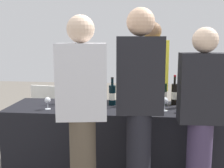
{
  "coord_description": "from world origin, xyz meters",
  "views": [
    {
      "loc": [
        0.31,
        -2.88,
        1.46
      ],
      "look_at": [
        0.0,
        0.0,
        0.97
      ],
      "focal_mm": 44.51,
      "sensor_mm": 36.0,
      "label": 1
    }
  ],
  "objects_px": {
    "wine_bottle_1": "(80,93)",
    "server_pouring": "(151,83)",
    "wine_bottle_3": "(112,95)",
    "menu_board": "(47,113)",
    "wine_bottle_7": "(186,96)",
    "wine_bottle_6": "(174,94)",
    "guest_0": "(82,109)",
    "wine_glass_1": "(165,101)",
    "wine_glass_0": "(48,101)",
    "guest_2": "(201,114)",
    "wine_bottle_2": "(88,93)",
    "wine_glass_2": "(185,102)",
    "wine_bottle_0": "(68,93)",
    "guest_1": "(139,102)",
    "wine_bottle_4": "(131,96)",
    "wine_bottle_5": "(163,94)"
  },
  "relations": [
    {
      "from": "wine_bottle_1",
      "to": "server_pouring",
      "type": "distance_m",
      "value": 0.93
    },
    {
      "from": "wine_bottle_3",
      "to": "menu_board",
      "type": "distance_m",
      "value": 1.33
    },
    {
      "from": "wine_bottle_7",
      "to": "menu_board",
      "type": "height_order",
      "value": "wine_bottle_7"
    },
    {
      "from": "wine_bottle_7",
      "to": "wine_bottle_6",
      "type": "bearing_deg",
      "value": 146.54
    },
    {
      "from": "wine_bottle_7",
      "to": "wine_bottle_1",
      "type": "bearing_deg",
      "value": 177.9
    },
    {
      "from": "server_pouring",
      "to": "guest_0",
      "type": "distance_m",
      "value": 1.44
    },
    {
      "from": "wine_bottle_7",
      "to": "wine_glass_1",
      "type": "distance_m",
      "value": 0.32
    },
    {
      "from": "wine_glass_0",
      "to": "guest_2",
      "type": "distance_m",
      "value": 1.52
    },
    {
      "from": "wine_bottle_6",
      "to": "wine_glass_1",
      "type": "relative_size",
      "value": 2.37
    },
    {
      "from": "wine_bottle_2",
      "to": "wine_glass_2",
      "type": "bearing_deg",
      "value": -13.0
    },
    {
      "from": "wine_bottle_0",
      "to": "server_pouring",
      "type": "xyz_separation_m",
      "value": [
        0.95,
        0.44,
        0.06
      ]
    },
    {
      "from": "guest_2",
      "to": "wine_bottle_3",
      "type": "bearing_deg",
      "value": 139.22
    },
    {
      "from": "menu_board",
      "to": "guest_2",
      "type": "bearing_deg",
      "value": -28.41
    },
    {
      "from": "guest_1",
      "to": "wine_bottle_1",
      "type": "bearing_deg",
      "value": 127.72
    },
    {
      "from": "wine_glass_0",
      "to": "menu_board",
      "type": "xyz_separation_m",
      "value": [
        -0.37,
        0.98,
        -0.42
      ]
    },
    {
      "from": "wine_glass_1",
      "to": "wine_bottle_7",
      "type": "bearing_deg",
      "value": 39.81
    },
    {
      "from": "wine_glass_2",
      "to": "guest_2",
      "type": "xyz_separation_m",
      "value": [
        0.06,
        -0.45,
        0.01
      ]
    },
    {
      "from": "server_pouring",
      "to": "menu_board",
      "type": "relative_size",
      "value": 2.07
    },
    {
      "from": "wine_glass_0",
      "to": "wine_glass_2",
      "type": "bearing_deg",
      "value": 1.55
    },
    {
      "from": "wine_bottle_2",
      "to": "wine_bottle_1",
      "type": "bearing_deg",
      "value": 164.84
    },
    {
      "from": "wine_bottle_0",
      "to": "wine_bottle_4",
      "type": "distance_m",
      "value": 0.71
    },
    {
      "from": "wine_bottle_7",
      "to": "guest_1",
      "type": "xyz_separation_m",
      "value": [
        -0.5,
        -0.71,
        0.08
      ]
    },
    {
      "from": "wine_bottle_1",
      "to": "wine_glass_2",
      "type": "distance_m",
      "value": 1.16
    },
    {
      "from": "wine_bottle_1",
      "to": "server_pouring",
      "type": "relative_size",
      "value": 0.2
    },
    {
      "from": "guest_1",
      "to": "wine_bottle_4",
      "type": "bearing_deg",
      "value": 93.67
    },
    {
      "from": "wine_bottle_5",
      "to": "wine_glass_2",
      "type": "xyz_separation_m",
      "value": [
        0.2,
        -0.27,
        -0.03
      ]
    },
    {
      "from": "wine_bottle_1",
      "to": "guest_1",
      "type": "distance_m",
      "value": 1.02
    },
    {
      "from": "wine_bottle_7",
      "to": "wine_glass_0",
      "type": "height_order",
      "value": "wine_bottle_7"
    },
    {
      "from": "wine_bottle_4",
      "to": "guest_1",
      "type": "xyz_separation_m",
      "value": [
        0.1,
        -0.72,
        0.1
      ]
    },
    {
      "from": "wine_bottle_3",
      "to": "wine_bottle_7",
      "type": "height_order",
      "value": "wine_bottle_7"
    },
    {
      "from": "wine_bottle_2",
      "to": "wine_bottle_7",
      "type": "bearing_deg",
      "value": -0.92
    },
    {
      "from": "wine_bottle_0",
      "to": "guest_2",
      "type": "height_order",
      "value": "guest_2"
    },
    {
      "from": "wine_bottle_6",
      "to": "wine_glass_0",
      "type": "distance_m",
      "value": 1.37
    },
    {
      "from": "wine_bottle_0",
      "to": "server_pouring",
      "type": "bearing_deg",
      "value": 24.72
    },
    {
      "from": "wine_bottle_0",
      "to": "wine_glass_2",
      "type": "relative_size",
      "value": 2.31
    },
    {
      "from": "wine_bottle_1",
      "to": "guest_1",
      "type": "xyz_separation_m",
      "value": [
        0.68,
        -0.76,
        0.09
      ]
    },
    {
      "from": "wine_bottle_5",
      "to": "wine_glass_1",
      "type": "distance_m",
      "value": 0.25
    },
    {
      "from": "wine_bottle_7",
      "to": "server_pouring",
      "type": "xyz_separation_m",
      "value": [
        -0.36,
        0.48,
        0.05
      ]
    },
    {
      "from": "wine_bottle_5",
      "to": "guest_2",
      "type": "bearing_deg",
      "value": -70.41
    },
    {
      "from": "wine_glass_0",
      "to": "wine_glass_1",
      "type": "xyz_separation_m",
      "value": [
        1.2,
        0.06,
        0.01
      ]
    },
    {
      "from": "wine_bottle_2",
      "to": "guest_1",
      "type": "distance_m",
      "value": 0.94
    },
    {
      "from": "guest_2",
      "to": "wine_bottle_5",
      "type": "bearing_deg",
      "value": 107.88
    },
    {
      "from": "wine_bottle_1",
      "to": "guest_0",
      "type": "height_order",
      "value": "guest_0"
    },
    {
      "from": "guest_2",
      "to": "wine_bottle_6",
      "type": "bearing_deg",
      "value": 98.62
    },
    {
      "from": "wine_bottle_7",
      "to": "guest_1",
      "type": "distance_m",
      "value": 0.87
    },
    {
      "from": "wine_bottle_0",
      "to": "guest_2",
      "type": "bearing_deg",
      "value": -28.38
    },
    {
      "from": "wine_bottle_7",
      "to": "wine_glass_0",
      "type": "bearing_deg",
      "value": -169.8
    },
    {
      "from": "wine_glass_0",
      "to": "wine_glass_2",
      "type": "xyz_separation_m",
      "value": [
        1.4,
        0.04,
        0.01
      ]
    },
    {
      "from": "wine_glass_2",
      "to": "guest_2",
      "type": "bearing_deg",
      "value": -82.4
    },
    {
      "from": "wine_bottle_3",
      "to": "wine_glass_0",
      "type": "height_order",
      "value": "wine_bottle_3"
    }
  ]
}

